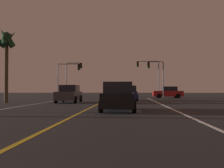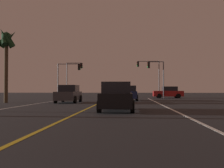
# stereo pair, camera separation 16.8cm
# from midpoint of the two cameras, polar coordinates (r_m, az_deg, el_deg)

# --- Properties ---
(lane_edge_right) EXTENTS (0.16, 43.11, 0.01)m
(lane_edge_right) POSITION_cam_midpoint_polar(r_m,az_deg,el_deg) (15.89, 13.90, -5.74)
(lane_edge_right) COLOR silver
(lane_edge_right) RESTS_ON ground
(lane_center_divider) EXTENTS (0.16, 43.11, 0.01)m
(lane_center_divider) POSITION_cam_midpoint_polar(r_m,az_deg,el_deg) (15.87, -5.97, -5.77)
(lane_center_divider) COLOR gold
(lane_center_divider) RESTS_ON ground
(car_crossing_side) EXTENTS (4.30, 2.02, 1.70)m
(car_crossing_side) POSITION_cam_midpoint_polar(r_m,az_deg,el_deg) (39.10, 12.38, -1.83)
(car_crossing_side) COLOR black
(car_crossing_side) RESTS_ON ground
(car_lead_same_lane) EXTENTS (2.02, 4.30, 1.70)m
(car_lead_same_lane) POSITION_cam_midpoint_polar(r_m,az_deg,el_deg) (15.35, 1.38, -2.87)
(car_lead_same_lane) COLOR black
(car_lead_same_lane) RESTS_ON ground
(car_oncoming) EXTENTS (2.02, 4.30, 1.70)m
(car_oncoming) POSITION_cam_midpoint_polar(r_m,az_deg,el_deg) (25.42, -9.28, -2.19)
(car_oncoming) COLOR black
(car_oncoming) RESTS_ON ground
(car_ahead_far) EXTENTS (2.02, 4.30, 1.70)m
(car_ahead_far) POSITION_cam_midpoint_polar(r_m,az_deg,el_deg) (29.70, 3.87, -2.06)
(car_ahead_far) COLOR black
(car_ahead_far) RESTS_ON ground
(traffic_light_near_right) EXTENTS (2.42, 0.36, 5.30)m
(traffic_light_near_right) POSITION_cam_midpoint_polar(r_m,az_deg,el_deg) (37.94, 9.69, 2.80)
(traffic_light_near_right) COLOR #4C4C51
(traffic_light_near_right) RESTS_ON ground
(traffic_light_near_left) EXTENTS (3.47, 0.36, 5.07)m
(traffic_light_near_left) POSITION_cam_midpoint_polar(r_m,az_deg,el_deg) (38.72, -9.25, 2.56)
(traffic_light_near_left) COLOR #4C4C51
(traffic_light_near_left) RESTS_ON ground
(traffic_light_far_right) EXTENTS (3.76, 0.36, 5.98)m
(traffic_light_far_right) POSITION_cam_midpoint_polar(r_m,az_deg,el_deg) (43.39, 8.14, 3.00)
(traffic_light_far_right) COLOR #4C4C51
(traffic_light_far_right) RESTS_ON ground
(traffic_light_far_left) EXTENTS (2.78, 0.36, 5.77)m
(traffic_light_far_left) POSITION_cam_midpoint_polar(r_m,az_deg,el_deg) (44.20, -8.19, 2.68)
(traffic_light_far_left) COLOR #4C4C51
(traffic_light_far_left) RESTS_ON ground
(palm_tree_left_mid) EXTENTS (2.09, 1.96, 7.10)m
(palm_tree_left_mid) POSITION_cam_midpoint_polar(r_m,az_deg,el_deg) (26.88, -21.99, 8.15)
(palm_tree_left_mid) COLOR #473826
(palm_tree_left_mid) RESTS_ON ground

